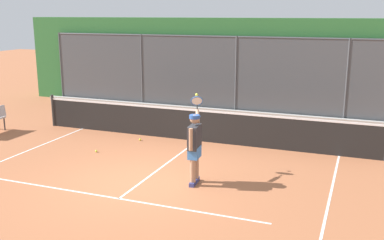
{
  "coord_description": "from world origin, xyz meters",
  "views": [
    {
      "loc": [
        -4.54,
        8.52,
        3.74
      ],
      "look_at": [
        -0.46,
        -2.04,
        1.05
      ],
      "focal_mm": 42.15,
      "sensor_mm": 36.0,
      "label": 1
    }
  ],
  "objects": [
    {
      "name": "ground_plane",
      "position": [
        0.0,
        0.0,
        0.0
      ],
      "size": [
        60.0,
        60.0,
        0.0
      ],
      "primitive_type": "plane",
      "color": "#A8603D"
    },
    {
      "name": "court_line_markings",
      "position": [
        0.0,
        1.33,
        0.0
      ],
      "size": [
        8.19,
        8.47,
        0.01
      ],
      "color": "white",
      "rests_on": "ground"
    },
    {
      "name": "fence_backdrop",
      "position": [
        0.0,
        -8.46,
        1.77
      ],
      "size": [
        18.87,
        1.37,
        3.57
      ],
      "color": "#474C51",
      "rests_on": "ground"
    },
    {
      "name": "tennis_net",
      "position": [
        0.0,
        -3.68,
        0.49
      ],
      "size": [
        10.53,
        0.09,
        1.07
      ],
      "color": "#2D2D2D",
      "rests_on": "ground"
    },
    {
      "name": "tennis_player",
      "position": [
        -1.15,
        -0.41,
        0.92
      ],
      "size": [
        0.54,
        1.33,
        1.88
      ],
      "rotation": [
        0.0,
        0.0,
        -1.49
      ],
      "color": "navy",
      "rests_on": "ground"
    },
    {
      "name": "tennis_ball_near_baseline",
      "position": [
        1.62,
        -3.09,
        0.03
      ],
      "size": [
        0.07,
        0.07,
        0.07
      ],
      "primitive_type": "sphere",
      "color": "#CCDB33",
      "rests_on": "ground"
    },
    {
      "name": "tennis_ball_mid_court",
      "position": [
        2.21,
        -1.62,
        0.03
      ],
      "size": [
        0.07,
        0.07,
        0.07
      ],
      "primitive_type": "sphere",
      "color": "#D6E042",
      "rests_on": "ground"
    }
  ]
}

